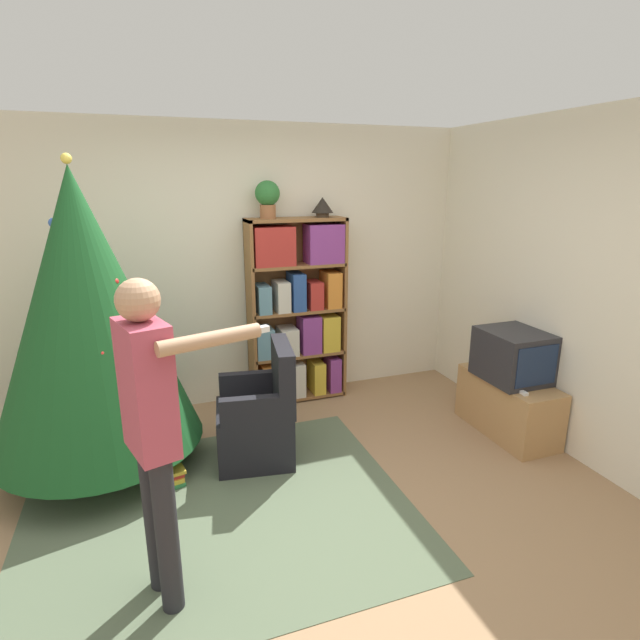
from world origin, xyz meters
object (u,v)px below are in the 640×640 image
standing_person (152,421)px  table_lamp (322,206)px  christmas_tree (87,313)px  potted_plant (267,197)px  armchair (260,419)px  television (513,355)px  bookshelf (298,310)px

standing_person → table_lamp: 2.83m
christmas_tree → potted_plant: (1.49, 0.71, 0.75)m
armchair → table_lamp: (0.87, 0.98, 1.54)m
television → armchair: (-2.08, 0.32, -0.38)m
standing_person → table_lamp: table_lamp is taller
christmas_tree → potted_plant: size_ratio=6.88×
bookshelf → armchair: size_ratio=1.92×
television → table_lamp: size_ratio=2.69×
christmas_tree → potted_plant: bearing=25.5°
television → standing_person: size_ratio=0.32×
armchair → table_lamp: table_lamp is taller
television → table_lamp: 2.12m
bookshelf → armchair: 1.29m
television → potted_plant: 2.50m
bookshelf → potted_plant: size_ratio=5.36×
table_lamp → armchair: bearing=-131.5°
armchair → standing_person: size_ratio=0.54×
christmas_tree → standing_person: bearing=-75.4°
bookshelf → television: bearing=-41.4°
christmas_tree → television: bearing=-10.4°
armchair → television: bearing=89.9°
television → christmas_tree: bearing=169.6°
television → christmas_tree: 3.31m
bookshelf → christmas_tree: 1.91m
christmas_tree → standing_person: (0.37, -1.43, -0.20)m
bookshelf → television: 1.96m
christmas_tree → armchair: christmas_tree is taller
bookshelf → table_lamp: 1.00m
table_lamp → bookshelf: bearing=-177.5°
potted_plant → table_lamp: bearing=-0.0°
television → standing_person: standing_person is taller
bookshelf → christmas_tree: size_ratio=0.78×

